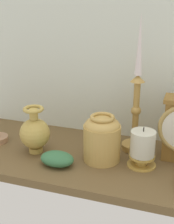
% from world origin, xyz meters
% --- Properties ---
extents(ground_plane, '(1.00, 0.36, 0.02)m').
position_xyz_m(ground_plane, '(0.00, 0.00, -0.01)').
color(ground_plane, brown).
extents(back_wall, '(1.20, 0.02, 0.65)m').
position_xyz_m(back_wall, '(0.00, 0.18, 0.33)').
color(back_wall, silver).
rests_on(back_wall, ground_plane).
extents(candlestick_tall_center, '(0.08, 0.08, 0.42)m').
position_xyz_m(candlestick_tall_center, '(0.08, 0.09, 0.15)').
color(candlestick_tall_center, '#B58B43').
rests_on(candlestick_tall_center, ground_plane).
extents(brass_vase_bulbous, '(0.09, 0.09, 0.15)m').
position_xyz_m(brass_vase_bulbous, '(-0.21, -0.03, 0.07)').
color(brass_vase_bulbous, tan).
rests_on(brass_vase_bulbous, ground_plane).
extents(brass_vase_jar, '(0.11, 0.11, 0.14)m').
position_xyz_m(brass_vase_jar, '(0.00, -0.01, 0.07)').
color(brass_vase_jar, tan).
rests_on(brass_vase_jar, ground_plane).
extents(pillar_candle_near_clock, '(0.08, 0.08, 0.12)m').
position_xyz_m(pillar_candle_near_clock, '(0.12, -0.01, 0.06)').
color(pillar_candle_near_clock, gold).
rests_on(pillar_candle_near_clock, ground_plane).
extents(ivy_sprig, '(0.10, 0.07, 0.04)m').
position_xyz_m(ivy_sprig, '(-0.11, -0.08, 0.02)').
color(ivy_sprig, '#397146').
rests_on(ivy_sprig, ground_plane).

